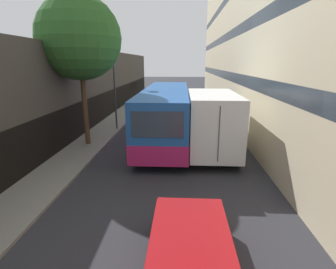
% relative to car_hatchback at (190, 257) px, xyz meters
% --- Properties ---
extents(ground_plane, '(150.00, 150.00, 0.00)m').
position_rel_car_hatchback_xyz_m(ground_plane, '(-0.85, 10.30, -0.70)').
color(ground_plane, '#2B2B30').
extents(sidewalk_left, '(2.07, 60.00, 0.12)m').
position_rel_car_hatchback_xyz_m(sidewalk_left, '(-5.65, 10.30, -0.64)').
color(sidewalk_left, gray).
rests_on(sidewalk_left, ground_plane).
extents(building_left_shopfront, '(2.40, 60.00, 5.68)m').
position_rel_car_hatchback_xyz_m(building_left_shopfront, '(-7.79, 10.30, 1.88)').
color(building_left_shopfront, '#423D38').
rests_on(building_left_shopfront, ground_plane).
extents(building_right_apartment, '(2.40, 60.00, 14.42)m').
position_rel_car_hatchback_xyz_m(building_right_apartment, '(4.69, 10.30, 6.48)').
color(building_right_apartment, beige).
rests_on(building_right_apartment, ground_plane).
extents(car_hatchback, '(1.82, 4.36, 1.38)m').
position_rel_car_hatchback_xyz_m(car_hatchback, '(0.00, 0.00, 0.00)').
color(car_hatchback, '#9E0F14').
rests_on(car_hatchback, ground_plane).
extents(bus, '(2.63, 11.36, 3.13)m').
position_rel_car_hatchback_xyz_m(bus, '(-1.20, 11.26, 0.95)').
color(bus, '#1E519E').
rests_on(bus, ground_plane).
extents(box_truck, '(2.35, 7.06, 3.20)m').
position_rel_car_hatchback_xyz_m(box_truck, '(1.32, 9.09, 0.98)').
color(box_truck, silver).
rests_on(box_truck, ground_plane).
extents(street_lamp, '(0.36, 0.80, 7.15)m').
position_rel_car_hatchback_xyz_m(street_lamp, '(-4.87, 13.32, 4.33)').
color(street_lamp, '#38383D').
rests_on(street_lamp, sidewalk_left).
extents(street_tree_left, '(4.39, 4.39, 7.99)m').
position_rel_car_hatchback_xyz_m(street_tree_left, '(-5.65, 9.64, 5.20)').
color(street_tree_left, '#4C3823').
rests_on(street_tree_left, sidewalk_left).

